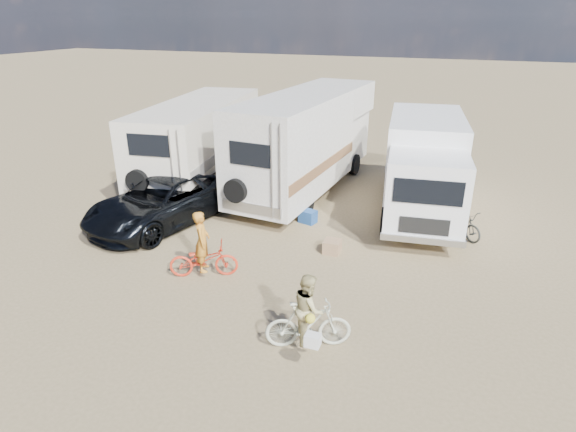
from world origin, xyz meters
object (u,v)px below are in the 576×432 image
at_px(bike_woman, 308,325).
at_px(crate, 332,247).
at_px(dark_suv, 164,201).
at_px(rider_woman, 308,315).
at_px(bike_parked, 460,222).
at_px(bike_man, 204,260).
at_px(cooler, 308,216).
at_px(box_truck, 424,169).
at_px(rv_left, 199,143).
at_px(rider_man, 203,248).
at_px(rv_main, 307,143).

relative_size(bike_woman, crate, 3.76).
bearing_deg(dark_suv, rider_woman, -20.04).
bearing_deg(dark_suv, bike_parked, 28.76).
bearing_deg(bike_man, cooler, -43.37).
bearing_deg(cooler, crate, -38.31).
bearing_deg(bike_parked, bike_man, 170.69).
xyz_separation_m(box_truck, bike_man, (-4.73, -6.35, -1.10)).
xyz_separation_m(rv_left, crate, (6.73, -4.25, -1.39)).
xyz_separation_m(bike_woman, crate, (-0.67, 4.19, -0.34)).
xyz_separation_m(box_truck, crate, (-1.98, -3.93, -1.38)).
bearing_deg(rider_woman, cooler, -5.08).
distance_m(rider_man, rider_woman, 3.85).
bearing_deg(bike_woman, cooler, -5.08).
relative_size(rv_main, rider_man, 5.30).
bearing_deg(cooler, rider_man, -93.86).
bearing_deg(rv_left, rv_main, -0.06).
height_order(rider_woman, bike_parked, rider_woman).
xyz_separation_m(rv_main, crate, (2.41, -4.85, -1.64)).
distance_m(bike_man, rider_woman, 3.86).
bearing_deg(bike_man, rv_left, 6.20).
distance_m(rv_main, crate, 5.66).
xyz_separation_m(rv_main, rider_man, (-0.34, -7.28, -1.02)).
relative_size(box_truck, bike_man, 3.87).
height_order(rv_left, rider_man, rv_left).
xyz_separation_m(bike_woman, bike_parked, (2.65, 6.65, -0.09)).
bearing_deg(rider_man, box_truck, -61.27).
relative_size(bike_man, rider_man, 1.09).
bearing_deg(bike_woman, bike_parked, -45.28).
xyz_separation_m(rv_left, dark_suv, (1.06, -4.07, -0.83)).
height_order(rv_left, bike_woman, rv_left).
height_order(rv_main, cooler, rv_main).
height_order(dark_suv, bike_man, dark_suv).
xyz_separation_m(bike_woman, rider_woman, (0.00, 0.00, 0.22)).
bearing_deg(bike_woman, box_truck, -32.74).
bearing_deg(rider_man, dark_suv, 23.67).
height_order(rv_left, box_truck, rv_left).
bearing_deg(cooler, rv_left, 170.32).
distance_m(bike_woman, cooler, 6.30).
xyz_separation_m(rv_main, bike_woman, (3.09, -9.04, -1.30)).
height_order(rider_man, rider_woman, rider_man).
distance_m(bike_man, bike_parked, 7.80).
bearing_deg(bike_man, rider_man, -0.00).
relative_size(rv_left, rider_woman, 5.25).
bearing_deg(bike_woman, rv_left, 17.66).
height_order(dark_suv, bike_parked, dark_suv).
xyz_separation_m(bike_man, bike_woman, (3.43, -1.76, 0.06)).
distance_m(rider_woman, crate, 4.28).
distance_m(rider_woman, bike_parked, 7.17).
xyz_separation_m(rv_left, bike_parked, (10.05, -1.79, -1.14)).
distance_m(box_truck, bike_parked, 2.28).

